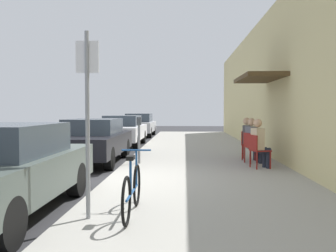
{
  "coord_description": "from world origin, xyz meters",
  "views": [
    {
      "loc": [
        1.74,
        -8.13,
        1.63
      ],
      "look_at": [
        1.07,
        6.73,
        1.0
      ],
      "focal_mm": 39.44,
      "sensor_mm": 36.0,
      "label": 1
    }
  ],
  "objects_px": {
    "parking_meter": "(139,137)",
    "street_sign": "(87,110)",
    "parked_car_2": "(122,130)",
    "cafe_chair_0": "(257,149)",
    "parked_car_1": "(93,140)",
    "bicycle_0": "(132,190)",
    "seated_patron_2": "(249,137)",
    "parked_car_3": "(139,125)",
    "parked_car_0": "(0,169)",
    "seated_patron_1": "(253,139)",
    "cafe_chair_1": "(251,146)",
    "seated_patron_0": "(260,142)",
    "cafe_chair_2": "(246,143)"
  },
  "relations": [
    {
      "from": "seated_patron_1",
      "to": "cafe_chair_2",
      "type": "relative_size",
      "value": 1.48
    },
    {
      "from": "parked_car_1",
      "to": "parking_meter",
      "type": "xyz_separation_m",
      "value": [
        1.55,
        -0.9,
        0.18
      ]
    },
    {
      "from": "parked_car_2",
      "to": "street_sign",
      "type": "distance_m",
      "value": 11.82
    },
    {
      "from": "parked_car_1",
      "to": "parking_meter",
      "type": "height_order",
      "value": "parking_meter"
    },
    {
      "from": "parked_car_1",
      "to": "seated_patron_1",
      "type": "xyz_separation_m",
      "value": [
        4.8,
        -0.72,
        0.1
      ]
    },
    {
      "from": "cafe_chair_0",
      "to": "street_sign",
      "type": "bearing_deg",
      "value": -125.1
    },
    {
      "from": "parked_car_3",
      "to": "parked_car_2",
      "type": "bearing_deg",
      "value": -90.0
    },
    {
      "from": "parked_car_2",
      "to": "parking_meter",
      "type": "relative_size",
      "value": 3.33
    },
    {
      "from": "seated_patron_0",
      "to": "seated_patron_1",
      "type": "relative_size",
      "value": 1.0
    },
    {
      "from": "parked_car_2",
      "to": "seated_patron_2",
      "type": "height_order",
      "value": "seated_patron_2"
    },
    {
      "from": "parked_car_2",
      "to": "parking_meter",
      "type": "xyz_separation_m",
      "value": [
        1.55,
        -6.34,
        0.16
      ]
    },
    {
      "from": "parked_car_3",
      "to": "seated_patron_2",
      "type": "height_order",
      "value": "parked_car_3"
    },
    {
      "from": "parked_car_0",
      "to": "parked_car_2",
      "type": "height_order",
      "value": "parked_car_0"
    },
    {
      "from": "bicycle_0",
      "to": "cafe_chair_2",
      "type": "height_order",
      "value": "bicycle_0"
    },
    {
      "from": "parked_car_2",
      "to": "parking_meter",
      "type": "distance_m",
      "value": 6.53
    },
    {
      "from": "parked_car_0",
      "to": "seated_patron_1",
      "type": "distance_m",
      "value": 6.97
    },
    {
      "from": "seated_patron_1",
      "to": "cafe_chair_1",
      "type": "bearing_deg",
      "value": -163.73
    },
    {
      "from": "bicycle_0",
      "to": "parked_car_3",
      "type": "bearing_deg",
      "value": 96.75
    },
    {
      "from": "parked_car_0",
      "to": "parking_meter",
      "type": "relative_size",
      "value": 3.33
    },
    {
      "from": "seated_patron_2",
      "to": "street_sign",
      "type": "bearing_deg",
      "value": -117.65
    },
    {
      "from": "parked_car_0",
      "to": "parked_car_3",
      "type": "bearing_deg",
      "value": 90.0
    },
    {
      "from": "cafe_chair_0",
      "to": "cafe_chair_1",
      "type": "distance_m",
      "value": 0.89
    },
    {
      "from": "seated_patron_0",
      "to": "cafe_chair_2",
      "type": "xyz_separation_m",
      "value": [
        -0.06,
        1.68,
        -0.19
      ]
    },
    {
      "from": "parked_car_1",
      "to": "parked_car_2",
      "type": "distance_m",
      "value": 5.44
    },
    {
      "from": "seated_patron_0",
      "to": "parked_car_0",
      "type": "bearing_deg",
      "value": -139.11
    },
    {
      "from": "parked_car_3",
      "to": "cafe_chair_0",
      "type": "xyz_separation_m",
      "value": [
        4.74,
        -13.24,
        -0.11
      ]
    },
    {
      "from": "parked_car_0",
      "to": "parked_car_1",
      "type": "bearing_deg",
      "value": 90.0
    },
    {
      "from": "parked_car_2",
      "to": "cafe_chair_0",
      "type": "relative_size",
      "value": 5.06
    },
    {
      "from": "bicycle_0",
      "to": "cafe_chair_0",
      "type": "bearing_deg",
      "value": 59.0
    },
    {
      "from": "parking_meter",
      "to": "parked_car_0",
      "type": "bearing_deg",
      "value": -107.63
    },
    {
      "from": "parking_meter",
      "to": "parked_car_1",
      "type": "bearing_deg",
      "value": 149.89
    },
    {
      "from": "parked_car_1",
      "to": "bicycle_0",
      "type": "xyz_separation_m",
      "value": [
        2.09,
        -6.05,
        -0.23
      ]
    },
    {
      "from": "street_sign",
      "to": "seated_patron_0",
      "type": "relative_size",
      "value": 2.02
    },
    {
      "from": "parking_meter",
      "to": "street_sign",
      "type": "distance_m",
      "value": 5.4
    },
    {
      "from": "parked_car_2",
      "to": "seated_patron_2",
      "type": "bearing_deg",
      "value": -48.32
    },
    {
      "from": "parking_meter",
      "to": "cafe_chair_2",
      "type": "xyz_separation_m",
      "value": [
        3.19,
        0.96,
        -0.26
      ]
    },
    {
      "from": "parking_meter",
      "to": "bicycle_0",
      "type": "distance_m",
      "value": 5.2
    },
    {
      "from": "street_sign",
      "to": "seated_patron_1",
      "type": "xyz_separation_m",
      "value": [
        3.3,
        5.53,
        -0.82
      ]
    },
    {
      "from": "parking_meter",
      "to": "cafe_chair_1",
      "type": "xyz_separation_m",
      "value": [
        3.19,
        0.16,
        -0.26
      ]
    },
    {
      "from": "street_sign",
      "to": "parked_car_3",
      "type": "bearing_deg",
      "value": 94.8
    },
    {
      "from": "parked_car_1",
      "to": "cafe_chair_2",
      "type": "relative_size",
      "value": 5.06
    },
    {
      "from": "parked_car_1",
      "to": "seated_patron_0",
      "type": "xyz_separation_m",
      "value": [
        4.8,
        -1.62,
        0.1
      ]
    },
    {
      "from": "parked_car_2",
      "to": "parked_car_3",
      "type": "distance_m",
      "value": 6.16
    },
    {
      "from": "street_sign",
      "to": "parked_car_0",
      "type": "bearing_deg",
      "value": 162.42
    },
    {
      "from": "parked_car_0",
      "to": "parked_car_1",
      "type": "xyz_separation_m",
      "value": [
        0.0,
        5.77,
        -0.02
      ]
    },
    {
      "from": "parked_car_3",
      "to": "seated_patron_0",
      "type": "relative_size",
      "value": 3.41
    },
    {
      "from": "street_sign",
      "to": "cafe_chair_0",
      "type": "distance_m",
      "value": 5.73
    },
    {
      "from": "parked_car_3",
      "to": "parking_meter",
      "type": "height_order",
      "value": "parking_meter"
    },
    {
      "from": "bicycle_0",
      "to": "cafe_chair_2",
      "type": "relative_size",
      "value": 1.97
    },
    {
      "from": "street_sign",
      "to": "seated_patron_2",
      "type": "relative_size",
      "value": 2.02
    }
  ]
}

